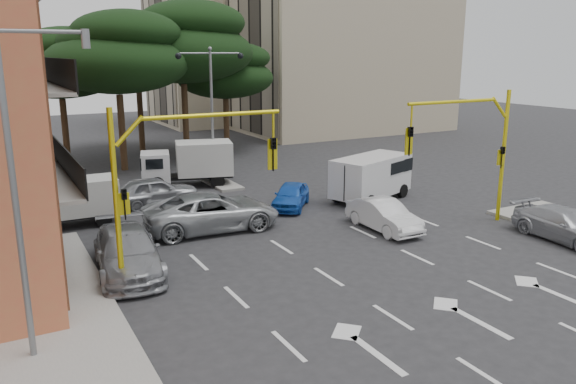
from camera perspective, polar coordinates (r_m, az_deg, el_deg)
name	(u,v)px	position (r m, az deg, el deg)	size (l,w,h in m)	color
ground	(375,267)	(20.87, 8.81, -7.50)	(120.00, 120.00, 0.00)	#28282B
median_strip	(214,180)	(34.36, -7.51, 1.24)	(1.40, 6.00, 0.15)	gray
apartment_beige_near	(343,34)	(57.11, 5.61, 15.69)	(20.20, 12.15, 18.70)	tan
apartment_beige_far	(229,45)	(64.35, -6.00, 14.59)	(16.20, 12.15, 16.70)	tan
pine_left_near	(118,52)	(38.14, -16.93, 13.43)	(9.15, 9.15, 10.23)	#382616
pine_center	(183,42)	(41.39, -10.61, 14.74)	(9.98, 9.98, 11.16)	#382616
pine_left_far	(60,63)	(41.59, -22.17, 12.05)	(8.32, 8.32, 9.30)	#382616
pine_right	(226,71)	(44.68, -6.33, 12.15)	(7.49, 7.49, 8.37)	#382616
pine_back	(137,52)	(45.63, -15.05, 13.55)	(9.15, 9.15, 10.23)	#382616
signal_mast_right	(476,140)	(25.80, 18.58, 5.01)	(5.79, 0.37, 6.00)	yellow
signal_mast_left	(171,171)	(18.45, -11.77, 2.12)	(5.79, 0.37, 6.00)	yellow
street_lamp_left	(22,178)	(14.63, -25.38, 1.34)	(2.08, 0.20, 8.00)	slate
street_lamp_center	(211,91)	(33.60, -7.80, 10.18)	(4.16, 0.36, 7.77)	slate
car_white_hatch	(384,215)	(24.92, 9.69, -2.34)	(1.41, 4.04, 1.33)	silver
car_blue_compact	(291,195)	(28.12, 0.29, -0.35)	(1.47, 3.65, 1.25)	blue
car_silver_wagon	(128,252)	(20.66, -15.99, -5.86)	(2.14, 5.26, 1.53)	gray
car_silver_cross_a	(212,211)	(24.79, -7.71, -1.98)	(2.73, 5.92, 1.64)	#ABAFB3
car_silver_cross_b	(155,191)	(29.23, -13.39, 0.07)	(1.77, 4.40, 1.50)	#9A9DA2
car_silver_parked	(565,225)	(25.88, 26.34, -3.03)	(1.86, 4.57, 1.33)	#A4A5AC
van_white	(371,178)	(29.82, 8.44, 1.43)	(2.14, 4.72, 2.36)	silver
box_truck_a	(69,204)	(26.77, -21.35, -1.11)	(1.81, 4.31, 2.12)	white
box_truck_b	(188,164)	(33.07, -10.13, 2.79)	(2.20, 5.25, 2.58)	white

